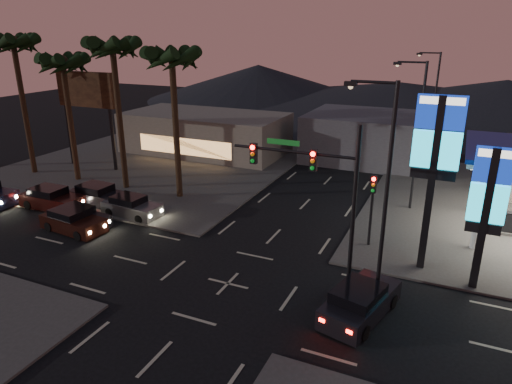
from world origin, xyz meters
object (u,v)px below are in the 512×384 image
at_px(pylon_sign_tall, 436,150).
at_px(car_lane_b_mid, 98,196).
at_px(car_lane_a_front, 79,218).
at_px(suv_station, 360,302).
at_px(pylon_sign_short, 488,198).
at_px(car_lane_a_mid, 73,221).
at_px(car_lane_b_rear, 51,199).
at_px(traffic_signal_mast, 318,181).
at_px(car_lane_b_front, 131,207).

relative_size(pylon_sign_tall, car_lane_b_mid, 1.95).
distance_m(car_lane_a_front, suv_station, 18.46).
bearing_deg(pylon_sign_short, car_lane_a_mid, -172.86).
relative_size(pylon_sign_tall, car_lane_a_mid, 2.02).
bearing_deg(car_lane_a_front, pylon_sign_short, 5.52).
height_order(car_lane_a_front, car_lane_b_rear, car_lane_b_rear).
bearing_deg(car_lane_a_mid, traffic_signal_mast, 1.22).
xyz_separation_m(pylon_sign_short, suv_station, (-4.52, -4.55, -3.96)).
xyz_separation_m(car_lane_b_front, car_lane_b_rear, (-6.03, -1.14, 0.05)).
relative_size(pylon_sign_tall, suv_station, 1.87).
distance_m(traffic_signal_mast, suv_station, 5.66).
xyz_separation_m(car_lane_a_front, car_lane_a_mid, (0.14, -0.63, 0.04)).
relative_size(car_lane_a_front, car_lane_a_mid, 0.94).
bearing_deg(traffic_signal_mast, car_lane_a_front, 178.87).
height_order(pylon_sign_tall, car_lane_a_mid, pylon_sign_tall).
height_order(pylon_sign_short, car_lane_b_rear, pylon_sign_short).
bearing_deg(car_lane_a_front, car_lane_a_mid, -77.68).
bearing_deg(car_lane_a_mid, car_lane_a_front, 102.32).
bearing_deg(traffic_signal_mast, car_lane_a_mid, -178.78).
xyz_separation_m(traffic_signal_mast, car_lane_b_front, (-13.72, 3.15, -4.59)).
height_order(pylon_sign_tall, pylon_sign_short, pylon_sign_tall).
bearing_deg(car_lane_b_rear, pylon_sign_tall, 3.50).
bearing_deg(suv_station, car_lane_b_rear, 169.79).
relative_size(car_lane_b_mid, suv_station, 0.96).
height_order(car_lane_a_mid, suv_station, suv_station).
distance_m(car_lane_a_front, car_lane_b_mid, 3.91).
xyz_separation_m(pylon_sign_short, car_lane_a_front, (-22.83, -2.21, -4.04)).
height_order(car_lane_b_mid, car_lane_b_rear, car_lane_b_rear).
distance_m(pylon_sign_short, suv_station, 7.53).
xyz_separation_m(pylon_sign_tall, suv_station, (-2.02, -5.55, -5.69)).
distance_m(traffic_signal_mast, car_lane_b_rear, 20.37).
relative_size(car_lane_b_front, car_lane_b_rear, 0.94).
relative_size(car_lane_b_front, suv_station, 0.89).
xyz_separation_m(car_lane_b_front, car_lane_b_mid, (-3.48, 0.71, 0.05)).
distance_m(pylon_sign_short, car_lane_a_front, 23.29).
relative_size(traffic_signal_mast, car_lane_a_mid, 1.80).
height_order(pylon_sign_tall, car_lane_b_rear, pylon_sign_tall).
relative_size(car_lane_a_mid, suv_station, 0.92).
height_order(pylon_sign_short, car_lane_a_front, pylon_sign_short).
bearing_deg(traffic_signal_mast, car_lane_b_front, 167.06).
bearing_deg(pylon_sign_short, suv_station, -134.81).
xyz_separation_m(traffic_signal_mast, car_lane_b_rear, (-19.75, 2.01, -4.54)).
relative_size(pylon_sign_short, traffic_signal_mast, 0.88).
bearing_deg(car_lane_a_front, car_lane_b_mid, 114.44).
bearing_deg(car_lane_b_rear, car_lane_a_mid, -28.52).
bearing_deg(suv_station, car_lane_b_mid, 163.50).
bearing_deg(suv_station, car_lane_a_front, 172.71).
height_order(pylon_sign_tall, traffic_signal_mast, pylon_sign_tall).
bearing_deg(pylon_sign_tall, car_lane_a_mid, -169.23).
bearing_deg(traffic_signal_mast, car_lane_b_mid, 167.33).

